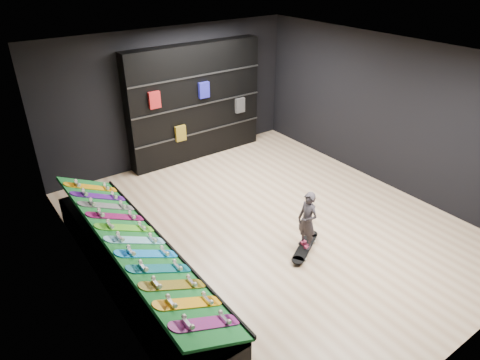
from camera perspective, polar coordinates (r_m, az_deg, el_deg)
floor at (r=7.81m, az=3.86°, el=-5.99°), size 6.00×7.00×0.01m
ceiling at (r=6.59m, az=4.73°, el=16.01°), size 6.00×7.00×0.01m
wall_back at (r=9.83m, az=-9.08°, el=10.92°), size 6.00×0.02×3.00m
wall_left at (r=5.83m, az=-19.18°, el=-3.33°), size 0.02×7.00×3.00m
wall_right at (r=9.17m, az=19.03°, el=8.41°), size 0.02×7.00×3.00m
display_rack at (r=6.64m, az=-13.74°, el=-11.37°), size 0.90×4.50×0.50m
turf_ramp at (r=6.37m, az=-13.80°, el=-8.03°), size 0.92×4.50×0.46m
back_shelving at (r=9.95m, az=-5.96°, el=10.22°), size 3.28×0.38×2.63m
floor_skateboard at (r=7.25m, az=8.65°, el=-8.94°), size 0.96×0.67×0.09m
child at (r=7.05m, az=8.85°, el=-6.72°), size 0.17×0.23×0.60m
display_board_0 at (r=5.05m, az=-4.61°, el=-18.50°), size 0.93×0.22×0.50m
display_board_1 at (r=5.28m, az=-6.87°, el=-15.98°), size 0.93×0.22×0.50m
display_board_2 at (r=5.53m, az=-8.87°, el=-13.66°), size 0.93×0.22×0.50m
display_board_3 at (r=5.80m, az=-10.67°, el=-11.53°), size 0.93×0.22×0.50m
display_board_4 at (r=6.07m, az=-12.28°, el=-9.58°), size 0.93×0.22×0.50m
display_board_5 at (r=6.36m, az=-13.73°, el=-7.80°), size 0.93×0.22×0.50m
display_board_6 at (r=6.66m, az=-15.04°, el=-6.17°), size 0.93×0.22×0.50m
display_board_7 at (r=6.96m, az=-16.23°, el=-4.68°), size 0.93×0.22×0.50m
display_board_8 at (r=7.28m, az=-17.31°, el=-3.31°), size 0.93×0.22×0.50m
display_board_9 at (r=7.59m, az=-18.31°, el=-2.06°), size 0.93×0.22×0.50m
display_board_10 at (r=7.92m, az=-19.22°, el=-0.91°), size 0.93×0.22×0.50m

